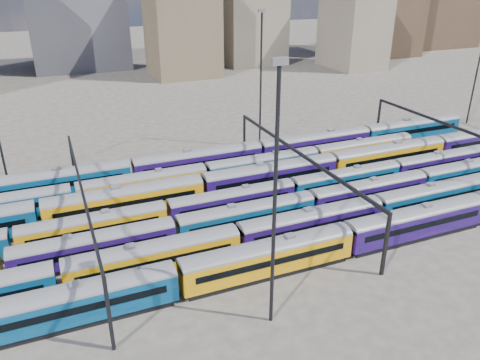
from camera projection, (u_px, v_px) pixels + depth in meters
name	position (u px, v px, depth m)	size (l,w,h in m)	color
ground	(235.00, 214.00, 66.70)	(500.00, 500.00, 0.00)	#403B36
rake_0	(347.00, 236.00, 55.94)	(125.30, 3.06, 5.15)	black
rake_1	(238.00, 236.00, 55.94)	(121.18, 2.96, 4.97)	black
rake_2	(175.00, 228.00, 57.98)	(115.74, 2.82, 4.74)	black
rake_3	(167.00, 211.00, 62.29)	(112.71, 2.75, 4.62)	black
rake_4	(271.00, 174.00, 72.55)	(156.05, 3.26, 5.50)	black
rake_5	(74.00, 194.00, 66.79)	(118.99, 2.90, 4.88)	black
rake_6	(131.00, 169.00, 74.07)	(133.89, 3.26, 5.51)	black
gantry_1	(82.00, 194.00, 56.91)	(0.35, 40.35, 8.03)	black
gantry_2	(299.00, 159.00, 67.42)	(0.35, 40.35, 8.03)	black
gantry_3	(457.00, 134.00, 77.93)	(0.35, 40.35, 8.03)	black
mast_2	(275.00, 193.00, 40.70)	(1.40, 0.50, 25.60)	black
mast_3	(261.00, 75.00, 86.45)	(1.40, 0.50, 25.60)	black
mast_5	(479.00, 61.00, 100.60)	(1.40, 0.50, 25.60)	black
skyline	(380.00, 1.00, 183.93)	(399.22, 60.48, 50.03)	#665B4C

